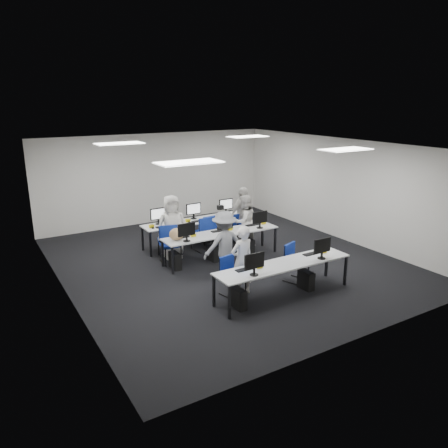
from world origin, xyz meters
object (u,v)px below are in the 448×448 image
desk_mid (221,234)px  chair_6 (203,239)px  chair_1 (296,270)px  chair_5 (168,247)px  student_2 (172,227)px  student_3 (242,215)px  chair_3 (214,240)px  desk_front (284,266)px  chair_7 (241,236)px  chair_4 (238,237)px  chair_2 (170,251)px  student_1 (244,221)px  student_0 (242,261)px  chair_0 (232,283)px  photographer (224,244)px

desk_mid → chair_6: (-0.09, 0.89, -0.37)m
chair_1 → chair_6: bearing=85.3°
chair_5 → student_2: 0.56m
student_2 → student_3: bearing=10.9°
chair_3 → student_3: bearing=7.0°
desk_front → student_3: student_3 is taller
chair_7 → chair_4: bearing=-138.3°
chair_4 → student_2: student_2 is taller
chair_3 → student_2: 1.34m
chair_1 → student_3: (0.50, 3.02, 0.55)m
chair_2 → chair_4: (2.19, 0.16, -0.01)m
chair_5 → student_1: size_ratio=0.64×
desk_front → student_3: 3.69m
desk_front → student_0: bearing=144.2°
chair_3 → student_1: size_ratio=0.63×
student_2 → student_3: 2.27m
chair_3 → chair_4: 0.75m
chair_5 → chair_7: (2.30, -0.04, -0.05)m
chair_5 → chair_7: chair_5 is taller
chair_0 → desk_mid: bearing=54.6°
photographer → chair_0: bearing=70.0°
desk_mid → chair_7: size_ratio=3.95×
student_1 → student_2: student_2 is taller
chair_0 → chair_7: size_ratio=1.05×
desk_front → chair_4: chair_4 is taller
chair_0 → student_0: student_0 is taller
desk_mid → student_3: (1.23, 0.87, 0.15)m
chair_4 → photographer: 2.28m
chair_7 → student_0: (-1.82, -2.80, 0.52)m
desk_mid → student_1: 1.17m
desk_front → chair_7: chair_7 is taller
chair_1 → photographer: size_ratio=0.55×
chair_6 → student_2: bearing=-177.9°
chair_2 → student_2: (0.22, 0.33, 0.55)m
desk_mid → chair_7: (1.10, 0.72, -0.42)m
student_0 → student_2: 2.89m
photographer → student_3: bearing=-131.2°
chair_0 → photographer: (0.38, 0.97, 0.53)m
chair_1 → student_0: (-1.46, 0.07, 0.49)m
chair_6 → student_2: 1.10m
chair_3 → chair_7: (0.93, 0.05, -0.04)m
chair_5 → chair_6: chair_6 is taller
student_2 → photographer: student_2 is taller
chair_1 → chair_6: chair_6 is taller
desk_front → chair_0: chair_0 is taller
chair_6 → chair_1: bearing=-78.4°
chair_2 → chair_4: bearing=9.3°
desk_mid → chair_0: (-0.93, -2.02, -0.41)m
chair_3 → student_0: bearing=-111.6°
chair_7 → photographer: size_ratio=0.50×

